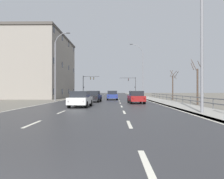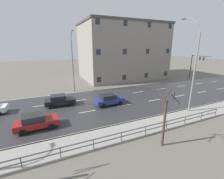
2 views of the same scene
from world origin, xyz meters
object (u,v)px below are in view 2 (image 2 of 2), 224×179
(street_lamp_midground, at_px, (193,68))
(street_lamp_left_bank, at_px, (73,63))
(brick_building, at_px, (122,51))
(traffic_signal_left, at_px, (196,63))
(car_distant, at_px, (109,100))
(car_mid_centre, at_px, (60,100))
(car_near_right, at_px, (36,122))

(street_lamp_midground, height_order, street_lamp_left_bank, street_lamp_midground)
(brick_building, bearing_deg, street_lamp_midground, -6.51)
(traffic_signal_left, height_order, brick_building, brick_building)
(street_lamp_midground, height_order, car_distant, street_lamp_midground)
(street_lamp_left_bank, xyz_separation_m, brick_building, (-8.94, 14.45, 1.68))
(street_lamp_midground, bearing_deg, traffic_signal_left, 127.26)
(traffic_signal_left, xyz_separation_m, car_mid_centre, (5.39, -33.45, -3.37))
(street_lamp_left_bank, distance_m, car_distant, 10.27)
(traffic_signal_left, height_order, car_distant, traffic_signal_left)
(street_lamp_left_bank, bearing_deg, car_mid_centre, -27.29)
(traffic_signal_left, relative_size, car_near_right, 1.45)
(street_lamp_left_bank, xyz_separation_m, car_mid_centre, (6.16, -3.18, -4.41))
(traffic_signal_left, distance_m, car_mid_centre, 34.05)
(car_mid_centre, xyz_separation_m, brick_building, (-15.10, 17.62, 6.09))
(street_lamp_midground, distance_m, brick_building, 24.00)
(street_lamp_midground, relative_size, car_distant, 2.78)
(car_distant, bearing_deg, car_mid_centre, -112.45)
(street_lamp_midground, bearing_deg, car_mid_centre, -120.31)
(street_lamp_left_bank, bearing_deg, car_distant, 20.81)
(street_lamp_midground, relative_size, brick_building, 0.55)
(street_lamp_left_bank, bearing_deg, brick_building, 121.76)
(traffic_signal_left, relative_size, car_distant, 1.47)
(street_lamp_left_bank, height_order, car_near_right, street_lamp_left_bank)
(traffic_signal_left, bearing_deg, car_near_right, -73.16)
(street_lamp_midground, distance_m, car_mid_centre, 17.92)
(car_near_right, xyz_separation_m, brick_building, (-20.70, 20.49, 6.09))
(street_lamp_midground, relative_size, car_near_right, 2.75)
(car_distant, height_order, brick_building, brick_building)
(car_mid_centre, bearing_deg, car_distant, 72.16)
(street_lamp_left_bank, distance_m, car_mid_centre, 8.21)
(traffic_signal_left, bearing_deg, street_lamp_midground, -52.74)
(car_distant, xyz_separation_m, car_mid_centre, (-2.51, -6.47, 0.00))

